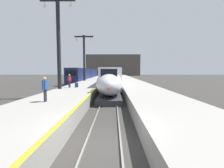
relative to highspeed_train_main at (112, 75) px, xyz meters
The scene contains 16 objects.
ground_plane 44.43m from the highspeed_train_main, 90.00° to the right, with size 260.00×260.00×0.00m, color #33302D.
platform_left 20.10m from the highspeed_train_main, 101.66° to the right, with size 4.80×110.00×1.05m, color gray.
platform_right 20.10m from the highspeed_train_main, 78.34° to the right, with size 4.80×110.00×1.05m, color gray.
platform_left_safety_stripe 19.73m from the highspeed_train_main, 95.15° to the right, with size 0.20×107.80×0.01m, color yellow.
rail_main_left 17.01m from the highspeed_train_main, 92.54° to the right, with size 0.08×110.00×0.12m, color slate.
rail_main_right 17.01m from the highspeed_train_main, 87.46° to the right, with size 0.08×110.00×0.12m, color slate.
rail_secondary_left 19.16m from the highspeed_train_main, 117.67° to the right, with size 0.08×110.00×0.12m, color slate.
rail_secondary_right 18.51m from the highspeed_train_main, 113.53° to the right, with size 0.08×110.00×0.12m, color slate.
highspeed_train_main is the anchor object (origin of this frame).
regional_train_adjacent 8.11m from the highspeed_train_main, behind, with size 2.85×36.60×3.80m.
station_column_mid 32.91m from the highspeed_train_main, 100.46° to the right, with size 4.00×0.68×10.36m.
station_column_far 17.53m from the highspeed_train_main, 110.50° to the right, with size 4.00×0.68×9.63m.
passenger_near_edge 31.03m from the highspeed_train_main, 99.50° to the right, with size 0.41×0.46×1.69m.
passenger_mid_platform 40.19m from the highspeed_train_main, 96.04° to the right, with size 0.23×0.57×1.69m.
rolling_suitcase 30.49m from the highspeed_train_main, 98.16° to the right, with size 0.40×0.22×0.98m.
terminus_back_wall 57.84m from the highspeed_train_main, 90.00° to the left, with size 36.00×2.00×14.00m, color #4C4742.
Camera 1 is at (0.44, -6.52, 3.15)m, focal length 26.07 mm.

